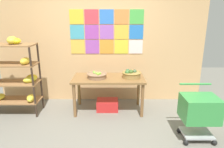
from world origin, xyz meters
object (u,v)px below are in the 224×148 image
fruit_basket_centre (98,75)px  produce_crate_under_table (108,105)px  fruit_basket_left (132,74)px  shopping_cart (200,110)px  banana_shelf_unit (13,70)px  display_table (109,82)px

fruit_basket_centre → produce_crate_under_table: bearing=15.0°
fruit_basket_left → shopping_cart: (0.96, -0.99, -0.29)m
shopping_cart → produce_crate_under_table: bearing=151.2°
banana_shelf_unit → shopping_cart: banana_shelf_unit is taller
display_table → fruit_basket_left: (0.45, -0.02, 0.16)m
display_table → fruit_basket_centre: (-0.23, -0.04, 0.15)m
fruit_basket_left → shopping_cart: fruit_basket_left is taller
fruit_basket_left → fruit_basket_centre: bearing=-178.6°
fruit_basket_centre → banana_shelf_unit: bearing=-177.9°
display_table → produce_crate_under_table: bearing=153.8°
produce_crate_under_table → shopping_cart: size_ratio=0.51×
produce_crate_under_table → display_table: bearing=-26.2°
fruit_basket_centre → shopping_cart: bearing=-30.7°
fruit_basket_left → shopping_cart: size_ratio=0.43×
fruit_basket_centre → shopping_cart: 1.92m
shopping_cart → fruit_basket_left: bearing=140.9°
display_table → shopping_cart: size_ratio=1.66×
produce_crate_under_table → shopping_cart: shopping_cart is taller
display_table → produce_crate_under_table: 0.51m
fruit_basket_centre → display_table: bearing=10.4°
fruit_basket_left → produce_crate_under_table: 0.82m
banana_shelf_unit → display_table: 1.87m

